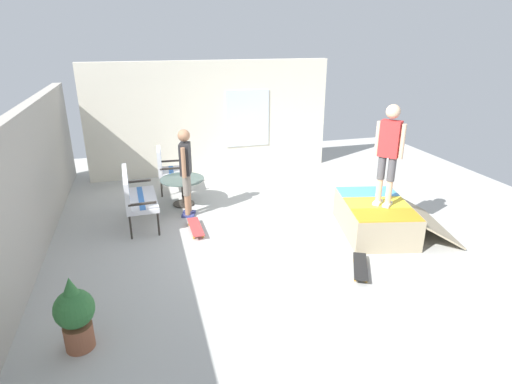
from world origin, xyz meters
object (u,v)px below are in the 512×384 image
object	(u,v)px
person_skater	(389,148)
person_watching	(186,167)
patio_chair_near_house	(166,166)
skate_ramp	(377,217)
skateboard_by_bench	(196,227)
patio_bench	(134,194)
patio_table	(183,186)
potted_plant	(75,313)
skateboard_spare	(360,266)

from	to	relation	value
person_skater	person_watching	bearing A→B (deg)	60.84
patio_chair_near_house	person_watching	size ratio (longest dim) A/B	0.60
skate_ramp	person_watching	distance (m)	3.63
person_watching	skateboard_by_bench	world-z (taller)	person_watching
patio_bench	person_watching	size ratio (longest dim) A/B	0.74
patio_table	person_watching	xyz separation A→B (m)	(-0.58, -0.03, 0.60)
skate_ramp	patio_table	bearing A→B (deg)	55.02
patio_bench	patio_chair_near_house	distance (m)	1.70
person_skater	potted_plant	xyz separation A→B (m)	(-1.60, 4.81, -1.12)
person_watching	potted_plant	size ratio (longest dim) A/B	1.86
skate_ramp	skateboard_spare	world-z (taller)	skate_ramp
person_watching	person_skater	world-z (taller)	person_skater
patio_table	patio_chair_near_house	bearing A→B (deg)	18.08
person_skater	patio_chair_near_house	bearing A→B (deg)	47.55
patio_chair_near_house	skateboard_by_bench	xyz separation A→B (m)	(-2.16, -0.33, -0.53)
person_skater	skateboard_spare	world-z (taller)	person_skater
skateboard_by_bench	skateboard_spare	distance (m)	2.98
patio_chair_near_house	skateboard_spare	bearing A→B (deg)	-148.99
potted_plant	patio_chair_near_house	bearing A→B (deg)	-15.86
person_watching	potted_plant	distance (m)	3.79
person_watching	skateboard_by_bench	size ratio (longest dim) A/B	2.13
person_skater	skateboard_spare	bearing A→B (deg)	137.30
patio_table	person_watching	distance (m)	0.83
person_watching	person_skater	bearing A→B (deg)	-119.16
patio_bench	patio_chair_near_house	xyz separation A→B (m)	(1.56, -0.68, -0.00)
skate_ramp	patio_bench	xyz separation A→B (m)	(1.48, 4.13, 0.33)
skate_ramp	skateboard_by_bench	xyz separation A→B (m)	(0.89, 3.12, -0.20)
person_watching	skateboard_by_bench	distance (m)	1.19
skate_ramp	person_skater	xyz separation A→B (m)	(-0.12, -0.01, 1.30)
patio_bench	person_skater	distance (m)	4.54
patio_table	person_skater	distance (m)	4.13
skateboard_by_bench	patio_table	bearing A→B (deg)	2.67
person_watching	skateboard_spare	world-z (taller)	person_watching
patio_bench	patio_table	bearing A→B (deg)	-52.03
skateboard_by_bench	person_skater	bearing A→B (deg)	-107.82
patio_table	skateboard_spare	bearing A→B (deg)	-146.26
patio_bench	skateboard_by_bench	distance (m)	1.29
person_watching	patio_bench	bearing A→B (deg)	99.39
patio_table	person_watching	world-z (taller)	person_watching
skate_ramp	potted_plant	distance (m)	5.10
patio_chair_near_house	person_watching	world-z (taller)	person_watching
person_watching	skateboard_spare	bearing A→B (deg)	-141.48
patio_chair_near_house	skateboard_by_bench	distance (m)	2.25
skate_ramp	skateboard_spare	bearing A→B (deg)	140.66
skateboard_spare	patio_chair_near_house	bearing A→B (deg)	31.01
person_skater	skate_ramp	bearing A→B (deg)	4.87
person_watching	person_skater	distance (m)	3.67
potted_plant	skateboard_spare	bearing A→B (deg)	-81.47
skate_ramp	person_watching	xyz separation A→B (m)	(1.65, 3.15, 0.72)
skate_ramp	skateboard_spare	xyz separation A→B (m)	(-1.14, 0.93, -0.20)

